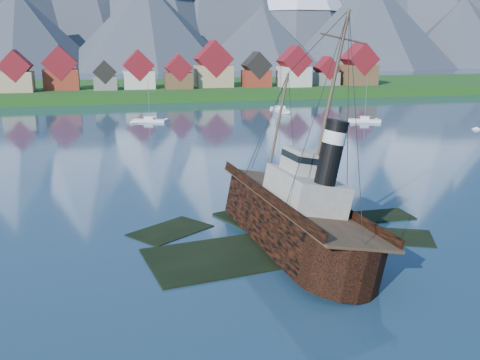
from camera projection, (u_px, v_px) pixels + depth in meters
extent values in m
plane|color=navy|center=(270.00, 243.00, 52.08)|extent=(1400.00, 1400.00, 0.00)
cube|color=black|center=(246.00, 257.00, 49.57)|extent=(19.08, 11.42, 1.00)
cube|color=black|center=(312.00, 229.00, 57.36)|extent=(15.15, 9.76, 1.00)
cube|color=black|center=(263.00, 217.00, 61.08)|extent=(11.45, 9.06, 1.00)
cube|color=black|center=(386.00, 240.00, 54.11)|extent=(10.27, 8.34, 1.00)
cube|color=black|center=(171.00, 234.00, 55.67)|extent=(9.42, 8.68, 1.00)
cube|color=black|center=(383.00, 219.00, 60.44)|extent=(6.00, 4.00, 1.00)
cube|color=#1B4112|center=(142.00, 93.00, 211.72)|extent=(600.00, 80.00, 3.20)
cube|color=#3F3D38|center=(150.00, 103.00, 176.04)|extent=(600.00, 2.50, 2.00)
cube|color=tan|center=(17.00, 82.00, 181.10)|extent=(10.50, 9.00, 6.80)
cube|color=maroon|center=(16.00, 66.00, 179.79)|extent=(10.69, 9.18, 10.69)
cube|color=maroon|center=(62.00, 79.00, 190.02)|extent=(12.00, 8.50, 7.20)
cube|color=maroon|center=(60.00, 63.00, 188.60)|extent=(12.22, 8.67, 12.22)
cube|color=slate|center=(105.00, 83.00, 189.20)|extent=(8.00, 7.00, 4.80)
cube|color=black|center=(105.00, 72.00, 188.25)|extent=(8.15, 7.14, 8.15)
cube|color=beige|center=(139.00, 80.00, 194.69)|extent=(11.00, 9.50, 6.40)
cube|color=maroon|center=(138.00, 65.00, 193.40)|extent=(11.20, 9.69, 11.20)
cube|color=brown|center=(179.00, 81.00, 194.35)|extent=(9.50, 8.00, 5.80)
cube|color=maroon|center=(178.00, 68.00, 193.20)|extent=(9.67, 8.16, 9.67)
cube|color=tan|center=(214.00, 76.00, 202.11)|extent=(13.50, 10.00, 8.00)
cube|color=maroon|center=(213.00, 59.00, 200.52)|extent=(13.75, 10.20, 13.75)
cube|color=maroon|center=(256.00, 78.00, 203.33)|extent=(10.00, 8.50, 6.20)
cube|color=black|center=(256.00, 65.00, 202.12)|extent=(10.18, 8.67, 10.18)
cube|color=beige|center=(294.00, 77.00, 203.70)|extent=(11.50, 9.00, 7.50)
cube|color=maroon|center=(294.00, 61.00, 202.26)|extent=(11.71, 9.18, 11.71)
cube|color=slate|center=(326.00, 79.00, 211.34)|extent=(9.00, 7.50, 5.00)
cube|color=maroon|center=(326.00, 68.00, 210.32)|extent=(9.16, 7.65, 9.16)
cube|color=brown|center=(359.00, 75.00, 212.22)|extent=(12.50, 10.00, 7.80)
cube|color=maroon|center=(359.00, 59.00, 210.70)|extent=(12.73, 10.20, 12.73)
cone|color=#2D333D|center=(20.00, 32.00, 379.91)|extent=(120.00, 120.00, 58.00)
cone|color=#2D333D|center=(148.00, 27.00, 395.70)|extent=(136.00, 136.00, 66.00)
cone|color=#2D333D|center=(262.00, 38.00, 422.91)|extent=(110.00, 110.00, 50.00)
cone|color=#2D333D|center=(369.00, 23.00, 438.48)|extent=(150.00, 150.00, 75.00)
cone|color=#2D333D|center=(462.00, 33.00, 462.75)|extent=(124.00, 124.00, 60.00)
cube|color=black|center=(287.00, 223.00, 51.23)|extent=(6.84, 19.69, 4.10)
cone|color=black|center=(252.00, 189.00, 63.23)|extent=(6.84, 6.84, 6.84)
cylinder|color=black|center=(329.00, 263.00, 41.99)|extent=(6.84, 6.84, 4.10)
cube|color=#4C3826|center=(288.00, 202.00, 50.70)|extent=(6.70, 25.98, 0.24)
cube|color=black|center=(255.00, 200.00, 49.81)|extent=(0.20, 25.16, 0.88)
cube|color=black|center=(320.00, 195.00, 51.38)|extent=(0.20, 25.16, 0.88)
cube|color=#ADA89E|center=(293.00, 191.00, 48.96)|extent=(5.08, 8.30, 2.93)
cube|color=#ADA89E|center=(291.00, 161.00, 49.25)|extent=(3.52, 3.91, 2.15)
cylinder|color=black|center=(308.00, 153.00, 44.90)|extent=(1.86, 1.86, 5.47)
cylinder|color=silver|center=(308.00, 136.00, 44.56)|extent=(1.95, 1.95, 1.07)
cylinder|color=#473828|center=(265.00, 127.00, 56.57)|extent=(0.27, 0.27, 11.72)
cylinder|color=#473828|center=(300.00, 81.00, 45.58)|extent=(0.31, 0.31, 12.70)
cube|color=white|center=(150.00, 121.00, 133.18)|extent=(8.37, 5.42, 1.10)
cube|color=white|center=(149.00, 118.00, 132.97)|extent=(2.87, 2.64, 0.64)
cylinder|color=gray|center=(149.00, 100.00, 131.86)|extent=(0.13, 0.13, 9.57)
cube|color=white|center=(280.00, 111.00, 153.62)|extent=(3.51, 11.54, 1.37)
cube|color=white|center=(280.00, 107.00, 153.36)|extent=(2.69, 3.33, 0.80)
cylinder|color=gray|center=(280.00, 88.00, 151.99)|extent=(0.16, 0.16, 11.85)
cube|color=white|center=(365.00, 122.00, 132.88)|extent=(7.90, 5.56, 1.21)
cube|color=white|center=(365.00, 118.00, 132.64)|extent=(2.79, 2.60, 0.71)
cylinder|color=gray|center=(366.00, 98.00, 131.43)|extent=(0.14, 0.14, 10.51)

